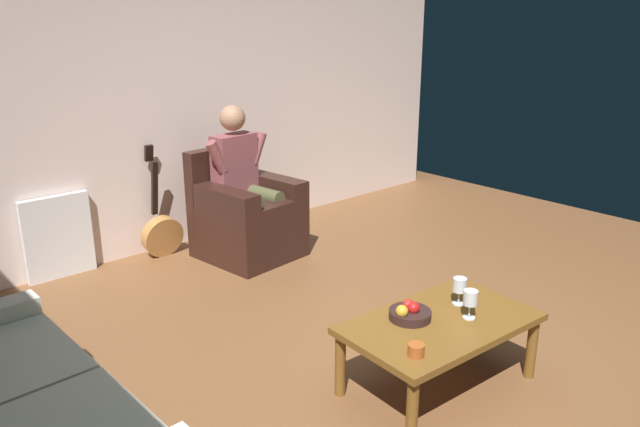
{
  "coord_description": "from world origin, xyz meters",
  "views": [
    {
      "loc": [
        2.78,
        2.01,
        2.03
      ],
      "look_at": [
        0.05,
        -1.03,
        0.71
      ],
      "focal_mm": 34.86,
      "sensor_mm": 36.0,
      "label": 1
    }
  ],
  "objects_px": {
    "coffee_table": "(440,329)",
    "guitar": "(162,232)",
    "armchair": "(246,217)",
    "wine_glass_near": "(460,286)",
    "candle_jar": "(416,350)",
    "fruit_bowl": "(409,313)",
    "person_seated": "(244,176)",
    "wine_glass_far": "(470,299)"
  },
  "relations": [
    {
      "from": "wine_glass_near",
      "to": "fruit_bowl",
      "type": "bearing_deg",
      "value": -11.0
    },
    {
      "from": "guitar",
      "to": "fruit_bowl",
      "type": "height_order",
      "value": "guitar"
    },
    {
      "from": "armchair",
      "to": "person_seated",
      "type": "bearing_deg",
      "value": -90.0
    },
    {
      "from": "armchair",
      "to": "wine_glass_near",
      "type": "distance_m",
      "value": 2.34
    },
    {
      "from": "fruit_bowl",
      "to": "armchair",
      "type": "bearing_deg",
      "value": -102.29
    },
    {
      "from": "armchair",
      "to": "coffee_table",
      "type": "xyz_separation_m",
      "value": [
        0.37,
        2.38,
        0.02
      ]
    },
    {
      "from": "armchair",
      "to": "candle_jar",
      "type": "xyz_separation_m",
      "value": [
        0.77,
        2.53,
        0.1
      ]
    },
    {
      "from": "guitar",
      "to": "candle_jar",
      "type": "relative_size",
      "value": 11.43
    },
    {
      "from": "coffee_table",
      "to": "candle_jar",
      "type": "bearing_deg",
      "value": 20.71
    },
    {
      "from": "coffee_table",
      "to": "person_seated",
      "type": "bearing_deg",
      "value": -98.9
    },
    {
      "from": "armchair",
      "to": "candle_jar",
      "type": "height_order",
      "value": "armchair"
    },
    {
      "from": "wine_glass_far",
      "to": "person_seated",
      "type": "bearing_deg",
      "value": -95.42
    },
    {
      "from": "armchair",
      "to": "person_seated",
      "type": "xyz_separation_m",
      "value": [
        0.0,
        -0.0,
        0.37
      ]
    },
    {
      "from": "person_seated",
      "to": "wine_glass_near",
      "type": "bearing_deg",
      "value": 80.55
    },
    {
      "from": "wine_glass_near",
      "to": "candle_jar",
      "type": "distance_m",
      "value": 0.67
    },
    {
      "from": "guitar",
      "to": "wine_glass_far",
      "type": "height_order",
      "value": "guitar"
    },
    {
      "from": "wine_glass_far",
      "to": "armchair",
      "type": "bearing_deg",
      "value": -95.43
    },
    {
      "from": "person_seated",
      "to": "fruit_bowl",
      "type": "height_order",
      "value": "person_seated"
    },
    {
      "from": "coffee_table",
      "to": "fruit_bowl",
      "type": "xyz_separation_m",
      "value": [
        0.12,
        -0.13,
        0.09
      ]
    },
    {
      "from": "person_seated",
      "to": "wine_glass_near",
      "type": "distance_m",
      "value": 2.34
    },
    {
      "from": "person_seated",
      "to": "candle_jar",
      "type": "height_order",
      "value": "person_seated"
    },
    {
      "from": "coffee_table",
      "to": "candle_jar",
      "type": "relative_size",
      "value": 13.21
    },
    {
      "from": "armchair",
      "to": "wine_glass_near",
      "type": "height_order",
      "value": "armchair"
    },
    {
      "from": "armchair",
      "to": "wine_glass_near",
      "type": "bearing_deg",
      "value": 80.54
    },
    {
      "from": "wine_glass_near",
      "to": "coffee_table",
      "type": "bearing_deg",
      "value": 13.31
    },
    {
      "from": "armchair",
      "to": "coffee_table",
      "type": "distance_m",
      "value": 2.41
    },
    {
      "from": "armchair",
      "to": "person_seated",
      "type": "distance_m",
      "value": 0.37
    },
    {
      "from": "coffee_table",
      "to": "guitar",
      "type": "height_order",
      "value": "guitar"
    },
    {
      "from": "candle_jar",
      "to": "guitar",
      "type": "bearing_deg",
      "value": -93.91
    },
    {
      "from": "person_seated",
      "to": "coffee_table",
      "type": "relative_size",
      "value": 1.16
    },
    {
      "from": "fruit_bowl",
      "to": "candle_jar",
      "type": "xyz_separation_m",
      "value": [
        0.27,
        0.27,
        -0.01
      ]
    },
    {
      "from": "guitar",
      "to": "candle_jar",
      "type": "bearing_deg",
      "value": 86.09
    },
    {
      "from": "guitar",
      "to": "fruit_bowl",
      "type": "xyz_separation_m",
      "value": [
        -0.07,
        2.73,
        0.23
      ]
    },
    {
      "from": "person_seated",
      "to": "coffee_table",
      "type": "height_order",
      "value": "person_seated"
    },
    {
      "from": "wine_glass_far",
      "to": "candle_jar",
      "type": "distance_m",
      "value": 0.54
    },
    {
      "from": "person_seated",
      "to": "candle_jar",
      "type": "relative_size",
      "value": 15.27
    },
    {
      "from": "armchair",
      "to": "person_seated",
      "type": "height_order",
      "value": "person_seated"
    },
    {
      "from": "wine_glass_far",
      "to": "fruit_bowl",
      "type": "distance_m",
      "value": 0.34
    },
    {
      "from": "person_seated",
      "to": "wine_glass_far",
      "type": "distance_m",
      "value": 2.49
    },
    {
      "from": "wine_glass_near",
      "to": "candle_jar",
      "type": "height_order",
      "value": "wine_glass_near"
    },
    {
      "from": "wine_glass_near",
      "to": "candle_jar",
      "type": "relative_size",
      "value": 1.91
    },
    {
      "from": "wine_glass_far",
      "to": "candle_jar",
      "type": "bearing_deg",
      "value": 6.41
    }
  ]
}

